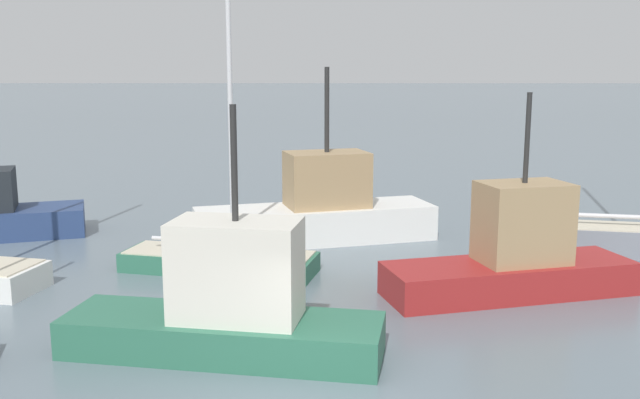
% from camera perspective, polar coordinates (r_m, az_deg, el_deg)
% --- Properties ---
extents(sailboat_2, '(7.40, 2.96, 13.64)m').
position_cam_1_polar(sailboat_2, '(24.81, 23.94, -2.51)').
color(sailboat_2, gray).
rests_on(sailboat_2, ground_plane).
extents(sailboat_4, '(6.01, 2.97, 9.76)m').
position_cam_1_polar(sailboat_4, '(21.02, -8.19, -4.65)').
color(sailboat_4, '#2D6B51').
rests_on(sailboat_4, ground_plane).
extents(fishing_boat_1, '(6.93, 2.97, 5.23)m').
position_cam_1_polar(fishing_boat_1, '(14.87, -7.45, -8.68)').
color(fishing_boat_1, '#2D6B51').
rests_on(fishing_boat_1, ground_plane).
extents(fishing_boat_2, '(8.59, 4.59, 6.00)m').
position_cam_1_polar(fishing_boat_2, '(24.43, -0.11, -0.92)').
color(fishing_boat_2, white).
rests_on(fishing_boat_2, ground_plane).
extents(fishing_boat_3, '(6.96, 3.66, 5.34)m').
position_cam_1_polar(fishing_boat_3, '(19.31, 15.51, -4.51)').
color(fishing_boat_3, maroon).
rests_on(fishing_boat_3, ground_plane).
extents(channel_buoy_1, '(0.57, 0.57, 1.41)m').
position_cam_1_polar(channel_buoy_1, '(27.29, 18.24, -1.87)').
color(channel_buoy_1, orange).
rests_on(channel_buoy_1, ground_plane).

